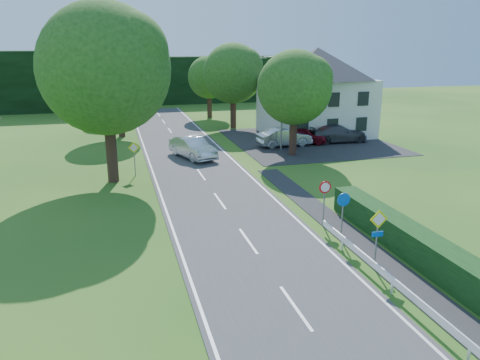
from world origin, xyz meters
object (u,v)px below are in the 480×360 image
object	(u,v)px
streetlight	(281,99)
moving_car	(193,148)
parked_car_silver_b	(337,131)
parasol	(323,135)
motorcycle	(209,149)
parked_car_silver_a	(284,137)
parked_car_red	(302,135)
parked_car_grey	(338,133)

from	to	relation	value
streetlight	moving_car	world-z (taller)	streetlight
streetlight	parked_car_silver_b	distance (m)	9.29
parked_car_silver_b	parasol	xyz separation A→B (m)	(-2.88, -2.91, 0.26)
motorcycle	parked_car_silver_a	xyz separation A→B (m)	(7.23, 1.62, 0.30)
motorcycle	parked_car_silver_a	distance (m)	7.41
streetlight	parasol	xyz separation A→B (m)	(4.59, 1.09, -3.54)
moving_car	parked_car_silver_b	xyz separation A→B (m)	(15.23, 4.90, -0.23)
streetlight	parked_car_silver_a	size ratio (longest dim) A/B	1.62
parked_car_red	moving_car	bearing A→B (deg)	128.65
motorcycle	parked_car_red	world-z (taller)	parked_car_red
parked_car_silver_a	parked_car_silver_b	world-z (taller)	parked_car_silver_a
streetlight	parked_car_silver_b	xyz separation A→B (m)	(7.47, 4.00, -3.80)
parked_car_red	parked_car_grey	world-z (taller)	parked_car_grey
moving_car	streetlight	bearing A→B (deg)	-12.83
motorcycle	parked_car_silver_b	xyz separation A→B (m)	(13.73, 4.20, 0.11)
motorcycle	parked_car_silver_b	bearing A→B (deg)	-4.16
parked_car_silver_b	parasol	distance (m)	4.10
parasol	motorcycle	bearing A→B (deg)	-173.21
streetlight	parasol	bearing A→B (deg)	13.37
parked_car_silver_b	parked_car_silver_a	bearing A→B (deg)	123.76
parked_car_grey	parasol	distance (m)	1.97
motorcycle	parked_car_red	size ratio (longest dim) A/B	0.43
parked_car_grey	parasol	xyz separation A→B (m)	(-1.84, -0.70, 0.06)
moving_car	parked_car_silver_b	distance (m)	16.01
streetlight	parked_car_red	bearing A→B (deg)	35.32
parked_car_silver_b	parasol	size ratio (longest dim) A/B	2.29
streetlight	parked_car_red	xyz separation A→B (m)	(3.02, 2.14, -3.64)
streetlight	moving_car	size ratio (longest dim) A/B	1.55
moving_car	parasol	bearing A→B (deg)	-10.29
streetlight	moving_car	xyz separation A→B (m)	(-7.76, -0.90, -3.57)
parked_car_red	parked_car_silver_b	distance (m)	4.83
motorcycle	parasol	xyz separation A→B (m)	(10.85, 1.29, 0.36)
parked_car_red	parasol	size ratio (longest dim) A/B	2.35
motorcycle	parked_car_grey	distance (m)	12.86
parked_car_grey	parked_car_red	bearing A→B (deg)	86.22
parasol	parked_car_silver_a	bearing A→B (deg)	174.91
parked_car_silver_a	parked_car_silver_b	bearing A→B (deg)	-71.45
moving_car	parked_car_silver_a	size ratio (longest dim) A/B	1.05
streetlight	parked_car_grey	size ratio (longest dim) A/B	1.42
streetlight	parked_car_silver_b	size ratio (longest dim) A/B	1.79
moving_car	parked_car_silver_a	distance (m)	9.03
streetlight	motorcycle	xyz separation A→B (m)	(-6.26, -0.20, -3.91)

